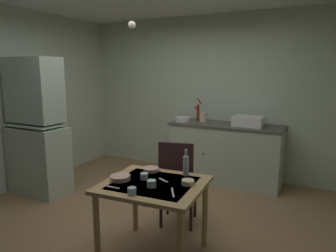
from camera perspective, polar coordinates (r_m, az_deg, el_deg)
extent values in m
plane|color=#8E6B4B|center=(3.80, -5.16, -17.12)|extent=(5.40, 5.40, 0.00)
cube|color=beige|center=(5.30, 7.04, 5.62)|extent=(4.50, 0.10, 2.65)
cube|color=beige|center=(4.99, -27.82, 4.25)|extent=(0.10, 4.23, 2.65)
cube|color=#ABBBA4|center=(4.79, -22.95, -5.90)|extent=(0.85, 0.47, 0.97)
cube|color=#A8BBAB|center=(4.63, -23.81, 6.17)|extent=(0.78, 0.40, 0.89)
cube|color=#A6C6AA|center=(4.66, -23.61, 0.22)|extent=(0.76, 0.42, 0.02)
cube|color=#ABBBA4|center=(4.95, 10.64, -5.14)|extent=(1.72, 0.60, 0.90)
cube|color=#4D4C42|center=(4.85, 10.81, 0.15)|extent=(1.75, 0.63, 0.03)
sphere|color=#2D2823|center=(4.73, 6.55, -5.18)|extent=(0.02, 0.02, 0.02)
cube|color=white|center=(4.75, 14.81, 0.88)|extent=(0.44, 0.34, 0.15)
cube|color=black|center=(4.74, 14.85, 1.73)|extent=(0.38, 0.28, 0.01)
cylinder|color=maroon|center=(5.03, 5.62, 2.43)|extent=(0.05, 0.05, 0.28)
cylinder|color=maroon|center=(4.96, 5.34, 3.48)|extent=(0.03, 0.12, 0.03)
cylinder|color=#A13527|center=(5.07, 5.91, 4.64)|extent=(0.02, 0.16, 0.12)
cylinder|color=white|center=(5.05, 2.81, 1.28)|extent=(0.26, 0.26, 0.07)
cylinder|color=beige|center=(5.01, 6.61, 1.65)|extent=(0.12, 0.12, 0.15)
cube|color=tan|center=(2.86, -2.71, -10.91)|extent=(0.97, 0.88, 0.04)
cube|color=silver|center=(2.85, -2.72, -10.60)|extent=(0.76, 0.69, 0.00)
cylinder|color=tan|center=(2.93, -13.17, -18.52)|extent=(0.06, 0.06, 0.70)
cylinder|color=tan|center=(2.60, 2.30, -22.31)|extent=(0.06, 0.06, 0.70)
cylinder|color=tan|center=(3.45, -6.20, -13.71)|extent=(0.06, 0.06, 0.70)
cylinder|color=tan|center=(3.17, 6.92, -15.97)|extent=(0.06, 0.06, 0.70)
cube|color=#2F2022|center=(3.57, 2.02, -11.13)|extent=(0.49, 0.49, 0.03)
cube|color=#331D20|center=(3.30, 1.45, -7.70)|extent=(0.37, 0.12, 0.54)
cylinder|color=#2F2022|center=(3.79, 5.08, -13.62)|extent=(0.04, 0.04, 0.43)
cylinder|color=#2F2022|center=(3.84, -0.09, -13.23)|extent=(0.04, 0.04, 0.43)
cylinder|color=#2F2022|center=(3.48, 4.32, -15.85)|extent=(0.04, 0.04, 0.43)
cylinder|color=#2F2022|center=(3.54, -1.33, -15.36)|extent=(0.04, 0.04, 0.43)
cylinder|color=tan|center=(2.95, -8.93, -9.53)|extent=(0.19, 0.19, 0.04)
cylinder|color=tan|center=(3.16, -3.23, -8.11)|extent=(0.17, 0.17, 0.04)
cylinder|color=beige|center=(2.81, 3.75, -10.46)|extent=(0.12, 0.12, 0.04)
cylinder|color=#ADD1C1|center=(2.94, -4.48, -9.35)|extent=(0.07, 0.07, 0.06)
cylinder|color=#ADD1C1|center=(2.74, -3.10, -10.72)|extent=(0.08, 0.08, 0.06)
cylinder|color=#9EB2C6|center=(2.60, -6.77, -12.01)|extent=(0.07, 0.07, 0.06)
cylinder|color=#B7BCC1|center=(3.01, 3.37, -7.48)|extent=(0.06, 0.06, 0.19)
cylinder|color=#B7BCC1|center=(2.97, 3.39, -5.05)|extent=(0.03, 0.03, 0.07)
cube|color=silver|center=(2.63, 0.89, -12.32)|extent=(0.12, 0.18, 0.00)
cube|color=beige|center=(2.91, -0.91, -10.09)|extent=(0.13, 0.07, 0.00)
cube|color=beige|center=(2.79, -10.41, -11.19)|extent=(0.15, 0.03, 0.00)
sphere|color=#F9EFCC|center=(3.39, -6.79, 18.26)|extent=(0.08, 0.08, 0.08)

